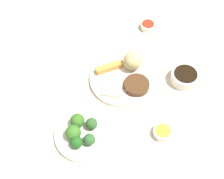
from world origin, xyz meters
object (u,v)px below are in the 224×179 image
Objects in this scene: main_plate at (123,79)px; broccoli_plate at (85,134)px; sauce_ramekin_hot_mustard at (162,132)px; soy_sauce_bowl at (185,77)px; sauce_ramekin_sweet_and_sour at (148,26)px.

broccoli_plate is (0.28, 0.03, -0.00)m from main_plate.
sauce_ramekin_hot_mustard is at bearing 65.38° from main_plate.
main_plate is at bearing -54.45° from soy_sauce_bowl.
main_plate is at bearing -174.36° from broccoli_plate.
sauce_ramekin_sweet_and_sour is (-0.43, -0.33, 0.00)m from sauce_ramekin_hot_mustard.
broccoli_plate is at bearing -22.29° from soy_sauce_bowl.
sauce_ramekin_sweet_and_sour is (-0.17, -0.28, -0.01)m from soy_sauce_bowl.
main_plate is 1.23× the size of broccoli_plate.
sauce_ramekin_sweet_and_sour is at bearing -166.39° from main_plate.
soy_sauce_bowl is at bearing 125.55° from main_plate.
soy_sauce_bowl is at bearing -169.04° from sauce_ramekin_hot_mustard.
sauce_ramekin_sweet_and_sour is at bearing -170.10° from broccoli_plate.
main_plate is 0.28m from sauce_ramekin_hot_mustard.
main_plate is 3.97× the size of sauce_ramekin_hot_mustard.
sauce_ramekin_hot_mustard and sauce_ramekin_sweet_and_sour have the same top height.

